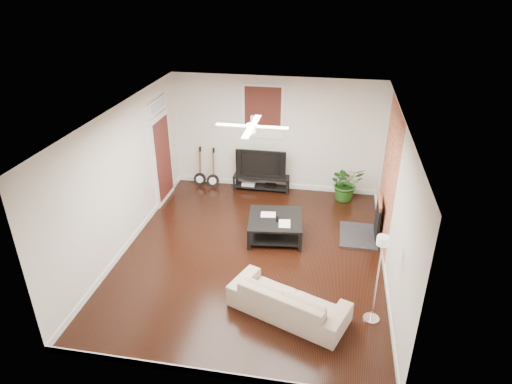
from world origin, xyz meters
TOP-DOWN VIEW (x-y plane):
  - room at (0.00, 0.00)m, footprint 5.01×6.01m
  - brick_accent at (2.49, 1.00)m, footprint 0.02×2.20m
  - fireplace at (2.20, 1.00)m, footprint 0.80×1.10m
  - window_back at (-0.30, 2.97)m, footprint 1.00×0.06m
  - door_left at (-2.46, 1.90)m, footprint 0.08×1.00m
  - tv_stand at (-0.29, 2.78)m, footprint 1.37×0.37m
  - tv at (-0.29, 2.80)m, footprint 1.23×0.16m
  - coffee_table at (0.35, 0.68)m, footprint 1.19×1.19m
  - sofa at (0.88, -1.56)m, footprint 2.05×1.40m
  - floor_lamp at (2.20, -1.46)m, footprint 0.33×0.33m
  - potted_plant at (1.76, 2.63)m, footprint 0.97×0.91m
  - guitar_left at (-1.87, 2.75)m, footprint 0.33×0.24m
  - guitar_right at (-1.52, 2.72)m, footprint 0.35×0.27m
  - ceiling_fan at (0.00, 0.00)m, footprint 1.24×1.24m

SIDE VIEW (x-z plane):
  - tv_stand at x=-0.29m, z-range 0.00..0.38m
  - coffee_table at x=0.35m, z-range 0.00..0.45m
  - sofa at x=0.88m, z-range 0.00..0.56m
  - potted_plant at x=1.76m, z-range 0.00..0.87m
  - fireplace at x=2.20m, z-range 0.00..0.92m
  - guitar_left at x=-1.87m, z-range 0.00..1.01m
  - guitar_right at x=-1.52m, z-range 0.00..1.01m
  - tv at x=-0.29m, z-range 0.39..1.09m
  - floor_lamp at x=2.20m, z-range 0.00..1.56m
  - door_left at x=-2.46m, z-range 0.00..2.50m
  - room at x=0.00m, z-range 0.00..2.80m
  - brick_accent at x=2.49m, z-range 0.00..2.80m
  - window_back at x=-0.30m, z-range 1.30..2.60m
  - ceiling_fan at x=0.00m, z-range 2.44..2.76m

